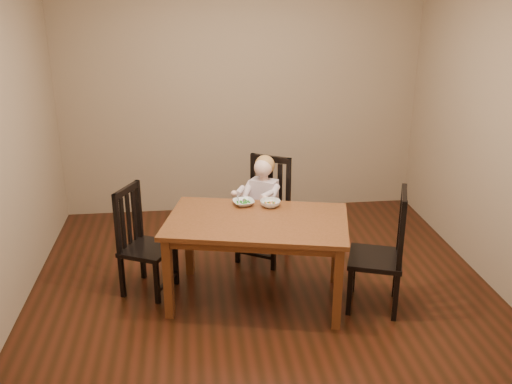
{
  "coord_description": "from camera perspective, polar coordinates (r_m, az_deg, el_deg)",
  "views": [
    {
      "loc": [
        -0.56,
        -4.25,
        2.52
      ],
      "look_at": [
        -0.04,
        0.25,
        0.84
      ],
      "focal_mm": 40.0,
      "sensor_mm": 36.0,
      "label": 1
    }
  ],
  "objects": [
    {
      "name": "fork",
      "position": [
        4.84,
        -1.75,
        -0.89
      ],
      "size": [
        0.03,
        0.11,
        0.04
      ],
      "rotation": [
        0.0,
        0.0,
        0.08
      ],
      "color": "silver",
      "rests_on": "bowl_peas"
    },
    {
      "name": "chair_right",
      "position": [
        4.68,
        12.53,
        -5.96
      ],
      "size": [
        0.54,
        0.55,
        1.01
      ],
      "rotation": [
        0.0,
        0.0,
        1.22
      ],
      "color": "black",
      "rests_on": "room"
    },
    {
      "name": "room",
      "position": [
        4.45,
        0.84,
        5.09
      ],
      "size": [
        4.01,
        4.01,
        2.71
      ],
      "color": "#3A170C",
      "rests_on": "ground"
    },
    {
      "name": "chair_child",
      "position": [
        5.4,
        0.92,
        -1.93
      ],
      "size": [
        0.57,
        0.57,
        0.99
      ],
      "rotation": [
        0.0,
        0.0,
        2.6
      ],
      "color": "black",
      "rests_on": "room"
    },
    {
      "name": "chair_left",
      "position": [
        4.93,
        -11.27,
        -4.97
      ],
      "size": [
        0.52,
        0.53,
        0.93
      ],
      "rotation": [
        0.0,
        0.0,
        -2.02
      ],
      "color": "black",
      "rests_on": "room"
    },
    {
      "name": "toddler",
      "position": [
        5.31,
        0.71,
        -0.68
      ],
      "size": [
        0.48,
        0.51,
        0.55
      ],
      "primitive_type": null,
      "rotation": [
        0.0,
        0.0,
        2.6
      ],
      "color": "silver",
      "rests_on": "chair_child"
    },
    {
      "name": "dining_table",
      "position": [
        4.62,
        0.1,
        -3.71
      ],
      "size": [
        1.61,
        1.18,
        0.72
      ],
      "rotation": [
        0.0,
        0.0,
        -0.23
      ],
      "color": "#532F13",
      "rests_on": "room"
    },
    {
      "name": "bowl_peas",
      "position": [
        4.86,
        -1.25,
        -1.07
      ],
      "size": [
        0.21,
        0.21,
        0.04
      ],
      "primitive_type": "imported",
      "rotation": [
        0.0,
        0.0,
        0.2
      ],
      "color": "white",
      "rests_on": "dining_table"
    },
    {
      "name": "bowl_veg",
      "position": [
        4.83,
        1.44,
        -1.15
      ],
      "size": [
        0.18,
        0.18,
        0.05
      ],
      "primitive_type": "imported",
      "rotation": [
        0.0,
        0.0,
        -0.06
      ],
      "color": "white",
      "rests_on": "dining_table"
    }
  ]
}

